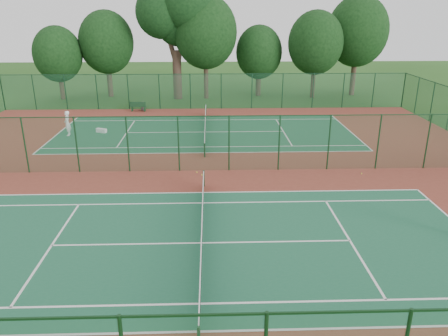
{
  "coord_description": "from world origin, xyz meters",
  "views": [
    {
      "loc": [
        0.39,
        -25.5,
        9.46
      ],
      "look_at": [
        1.1,
        -3.97,
        1.6
      ],
      "focal_mm": 35.0,
      "sensor_mm": 36.0,
      "label": 1
    }
  ],
  "objects_px": {
    "player_far": "(67,123)",
    "kit_bag": "(101,131)",
    "big_tree": "(176,11)",
    "bench": "(138,106)",
    "trash_bin": "(143,106)"
  },
  "relations": [
    {
      "from": "player_far",
      "to": "kit_bag",
      "type": "relative_size",
      "value": 2.24
    },
    {
      "from": "kit_bag",
      "to": "big_tree",
      "type": "height_order",
      "value": "big_tree"
    },
    {
      "from": "player_far",
      "to": "big_tree",
      "type": "height_order",
      "value": "big_tree"
    },
    {
      "from": "bench",
      "to": "big_tree",
      "type": "bearing_deg",
      "value": 67.89
    },
    {
      "from": "player_far",
      "to": "big_tree",
      "type": "bearing_deg",
      "value": 143.08
    },
    {
      "from": "player_far",
      "to": "kit_bag",
      "type": "height_order",
      "value": "player_far"
    },
    {
      "from": "trash_bin",
      "to": "player_far",
      "type": "bearing_deg",
      "value": -116.81
    },
    {
      "from": "player_far",
      "to": "bench",
      "type": "xyz_separation_m",
      "value": [
        4.23,
        8.54,
        -0.49
      ]
    },
    {
      "from": "bench",
      "to": "big_tree",
      "type": "distance_m",
      "value": 11.51
    },
    {
      "from": "player_far",
      "to": "big_tree",
      "type": "distance_m",
      "value": 18.93
    },
    {
      "from": "player_far",
      "to": "big_tree",
      "type": "relative_size",
      "value": 0.15
    },
    {
      "from": "trash_bin",
      "to": "kit_bag",
      "type": "xyz_separation_m",
      "value": [
        -2.21,
        -8.35,
        -0.23
      ]
    },
    {
      "from": "bench",
      "to": "kit_bag",
      "type": "relative_size",
      "value": 1.85
    },
    {
      "from": "player_far",
      "to": "trash_bin",
      "type": "xyz_separation_m",
      "value": [
        4.62,
        9.14,
        -0.59
      ]
    },
    {
      "from": "trash_bin",
      "to": "big_tree",
      "type": "distance_m",
      "value": 11.14
    }
  ]
}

